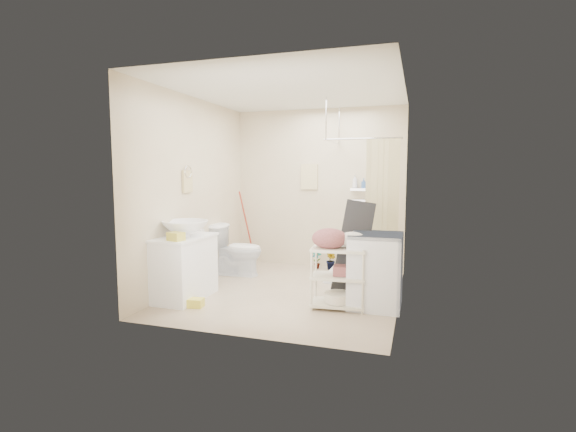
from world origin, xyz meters
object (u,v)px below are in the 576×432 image
at_px(vanity, 185,267).
at_px(washing_machine, 376,270).
at_px(laundry_rack, 338,272).
at_px(toilet, 237,250).

relative_size(vanity, washing_machine, 1.03).
bearing_deg(laundry_rack, vanity, -178.56).
height_order(vanity, laundry_rack, laundry_rack).
relative_size(washing_machine, laundry_rack, 1.02).
bearing_deg(washing_machine, vanity, -170.43).
relative_size(vanity, toilet, 1.14).
bearing_deg(vanity, washing_machine, 10.71).
distance_m(washing_machine, laundry_rack, 0.45).
distance_m(vanity, washing_machine, 2.33).
bearing_deg(toilet, vanity, 172.02).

